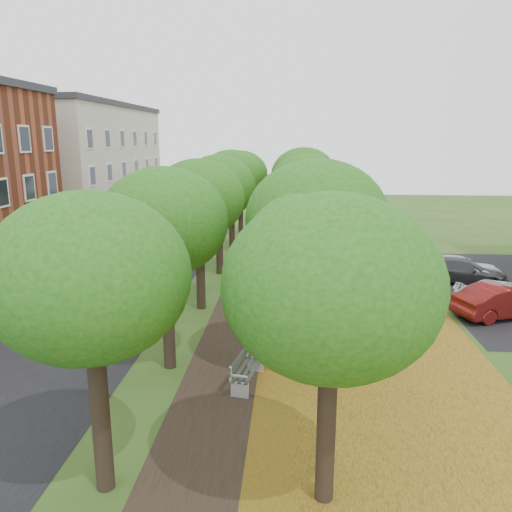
% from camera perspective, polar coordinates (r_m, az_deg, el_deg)
% --- Properties ---
extents(ground, '(120.00, 120.00, 0.00)m').
position_cam_1_polar(ground, '(12.13, -5.93, -25.23)').
color(ground, '#2D4C19').
rests_on(ground, ground).
extents(street_asphalt, '(8.00, 70.00, 0.01)m').
position_cam_1_polar(street_asphalt, '(27.11, -16.23, -3.37)').
color(street_asphalt, black).
rests_on(street_asphalt, ground).
extents(footpath, '(3.20, 70.00, 0.01)m').
position_cam_1_polar(footpath, '(25.53, -0.18, -3.85)').
color(footpath, black).
rests_on(footpath, ground).
extents(leaf_verge, '(7.50, 70.00, 0.01)m').
position_cam_1_polar(leaf_verge, '(25.67, 11.05, -4.01)').
color(leaf_verge, '#A77E1E').
rests_on(leaf_verge, ground).
extents(tree_row_west, '(4.11, 34.11, 6.46)m').
position_cam_1_polar(tree_row_west, '(24.82, -5.30, 6.67)').
color(tree_row_west, black).
rests_on(tree_row_west, ground).
extents(tree_row_east, '(4.11, 34.11, 6.46)m').
position_cam_1_polar(tree_row_east, '(24.51, 5.92, 6.57)').
color(tree_row_east, black).
rests_on(tree_row_east, ground).
extents(building_cream, '(10.30, 20.30, 10.40)m').
position_cam_1_polar(building_cream, '(46.37, -20.19, 9.65)').
color(building_cream, beige).
rests_on(building_cream, ground).
extents(bench, '(0.95, 2.04, 0.93)m').
position_cam_1_polar(bench, '(16.03, -1.14, -12.80)').
color(bench, '#2C372F').
rests_on(bench, ground).
extents(car_silver, '(4.85, 3.53, 1.54)m').
position_cam_1_polar(car_silver, '(24.26, 26.85, -4.38)').
color(car_silver, '#BCBCC1').
rests_on(car_silver, ground).
extents(car_red, '(4.66, 3.04, 1.45)m').
position_cam_1_polar(car_red, '(24.03, 26.44, -4.60)').
color(car_red, maroon).
rests_on(car_red, ground).
extents(car_grey, '(4.79, 3.05, 1.29)m').
position_cam_1_polar(car_grey, '(28.75, 22.57, -1.59)').
color(car_grey, '#313135').
rests_on(car_grey, ground).
extents(car_white, '(5.02, 3.82, 1.27)m').
position_cam_1_polar(car_white, '(29.28, 22.23, -1.33)').
color(car_white, silver).
rests_on(car_white, ground).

